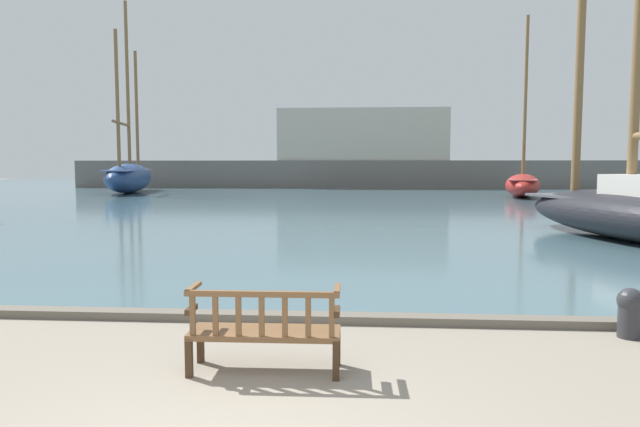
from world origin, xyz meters
name	(u,v)px	position (x,y,z in m)	size (l,w,h in m)	color
harbor_water	(349,190)	(0.00, 44.00, 0.04)	(100.00, 80.00, 0.08)	#476670
quay_edge_kerb	(289,317)	(0.00, 3.85, 0.06)	(40.00, 0.30, 0.12)	#675F54
park_bench	(265,329)	(-0.01, 1.88, 0.47)	(1.61, 0.54, 0.92)	#3D2A19
sailboat_outer_port	(636,207)	(8.67, 12.45, 1.01)	(4.89, 9.78, 10.63)	black
sailboat_nearest_port	(129,175)	(-16.40, 37.79, 1.38)	(4.44, 12.54, 14.15)	navy
sailboat_mid_port	(523,182)	(11.70, 34.64, 1.02)	(4.32, 8.59, 11.78)	maroon
mooring_bollard	(630,310)	(4.44, 3.42, 0.35)	(0.33, 0.33, 0.64)	#2D2D33
far_breakwater	(354,162)	(0.35, 47.42, 2.40)	(50.00, 2.40, 7.16)	#66605B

